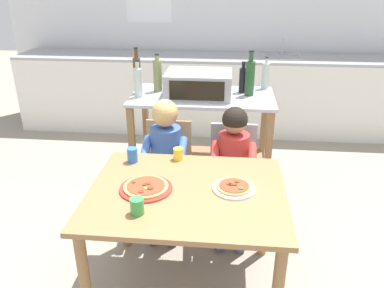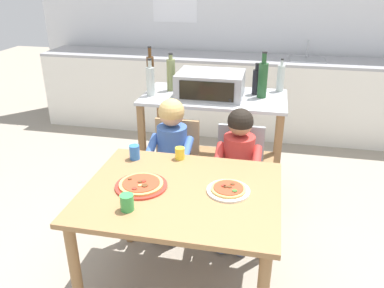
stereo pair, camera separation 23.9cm
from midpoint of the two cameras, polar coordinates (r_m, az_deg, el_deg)
name	(u,v)px [view 1 (the left image)]	position (r m, az deg, el deg)	size (l,w,h in m)	color
ground_plane	(202,189)	(3.63, -0.45, -6.61)	(12.39, 12.39, 0.00)	gray
back_wall_tiled	(214,14)	(5.05, 1.85, 18.46)	(5.22, 0.14, 2.70)	silver
kitchen_counter	(211,94)	(4.82, 1.42, 7.37)	(4.69, 0.60, 1.12)	silver
kitchen_island_cart	(202,129)	(3.30, -0.63, 2.13)	(1.16, 0.61, 0.92)	#B7BABF
toaster_oven	(199,84)	(3.16, -1.20, 8.74)	(0.52, 0.40, 0.20)	#999BA0
bottle_brown_beer	(158,75)	(3.30, -7.18, 9.95)	(0.07, 0.07, 0.31)	olive
bottle_dark_olive_oil	(243,80)	(3.26, 5.36, 9.34)	(0.06, 0.06, 0.26)	black
bottle_slim_sauce	(250,77)	(3.18, 6.33, 9.67)	(0.08, 0.08, 0.36)	#1E4723
bottle_tall_green_wine	(265,76)	(3.39, 8.71, 9.82)	(0.06, 0.06, 0.27)	#ADB7B2
bottle_clear_vinegar	(137,75)	(3.26, -10.15, 9.93)	(0.06, 0.06, 0.38)	#4C2D14
bottle_squat_spirits	(138,82)	(3.17, -10.08, 8.90)	(0.07, 0.07, 0.30)	#ADB7B2
dining_table	(187,206)	(2.26, -3.82, -9.16)	(1.10, 0.90, 0.73)	olive
dining_chair_left	(168,166)	(3.00, -5.85, -3.30)	(0.36, 0.36, 0.81)	tan
dining_chair_right	(232,171)	(2.92, 3.60, -3.99)	(0.36, 0.36, 0.81)	gray
child_in_blue_striped_shirt	(165,153)	(2.81, -6.47, -1.30)	(0.32, 0.42, 1.01)	#424C6B
child_in_red_shirt	(233,160)	(2.74, 3.57, -2.42)	(0.32, 0.42, 0.98)	#424C6B
pizza_plate_red_rimmed	(146,188)	(2.23, -9.85, -6.39)	(0.30, 0.30, 0.03)	red
pizza_plate_white	(234,188)	(2.20, 3.06, -6.47)	(0.24, 0.24, 0.03)	white
drinking_cup_yellow	(178,154)	(2.53, -4.75, -1.51)	(0.06, 0.06, 0.08)	yellow
drinking_cup_blue	(132,155)	(2.53, -11.42, -1.66)	(0.07, 0.07, 0.10)	blue
drinking_cup_green	(137,206)	(2.02, -11.46, -9.00)	(0.07, 0.07, 0.09)	green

